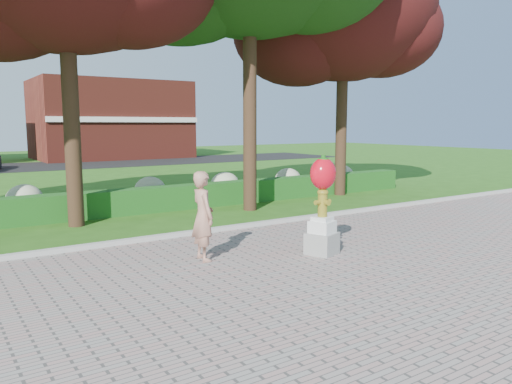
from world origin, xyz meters
The scene contains 10 objects.
ground centered at (0.00, 0.00, 0.00)m, with size 100.00×100.00×0.00m, color #285715.
walkway centered at (0.00, -4.00, 0.02)m, with size 40.00×14.00×0.04m, color gray.
curb centered at (0.00, 3.00, 0.07)m, with size 40.00×0.18×0.15m, color #ADADA5.
lawn_hedge centered at (0.00, 7.00, 0.40)m, with size 24.00×0.70×0.80m, color #1C4F16.
hydrangea_row centered at (0.57, 8.00, 0.55)m, with size 20.10×1.10×0.99m.
street centered at (0.00, 28.00, 0.01)m, with size 50.00×8.00×0.02m, color black.
building_right centered at (8.00, 34.00, 3.20)m, with size 12.00×8.00×6.40m, color maroon.
tree_far_right centered at (8.40, 6.58, 6.97)m, with size 7.88×6.72×10.21m.
hydrant_sculpture centered at (1.61, -0.27, 1.18)m, with size 0.74×0.74×2.15m.
woman centered at (-0.76, 0.73, 0.97)m, with size 0.68×0.44×1.86m, color tan.
Camera 1 is at (-5.45, -8.26, 2.84)m, focal length 35.00 mm.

